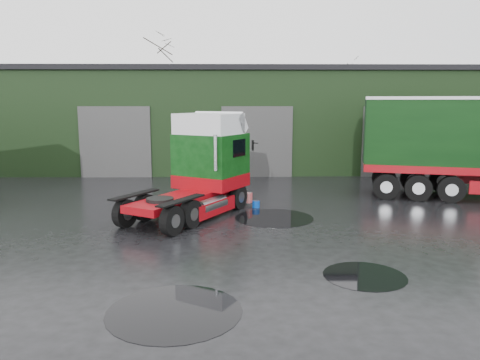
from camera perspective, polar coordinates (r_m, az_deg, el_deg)
name	(u,v)px	position (r m, az deg, el deg)	size (l,w,h in m)	color
ground	(212,257)	(13.21, -3.48, -9.30)	(100.00, 100.00, 0.00)	black
warehouse	(252,118)	(32.54, 1.52, 7.60)	(32.40, 12.40, 6.30)	black
hero_tractor	(185,166)	(17.24, -6.69, 1.69)	(2.63, 6.20, 3.85)	#0C3C10
wash_bucket	(256,204)	(19.05, 1.96, -2.96)	(0.30, 0.30, 0.28)	#083DAF
tree_back_a	(158,96)	(43.00, -9.95, 10.06)	(4.40, 4.40, 9.50)	black
tree_back_b	(336,107)	(43.53, 11.64, 8.68)	(4.40, 4.40, 7.50)	black
puddle_0	(174,312)	(10.07, -8.01, -15.59)	(2.81, 2.81, 0.01)	black
puddle_1	(274,218)	(17.44, 4.18, -4.62)	(2.91, 2.91, 0.01)	black
puddle_3	(365,276)	(12.21, 14.96, -11.21)	(2.05, 2.05, 0.01)	black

